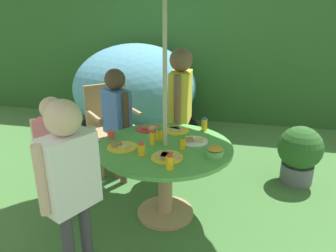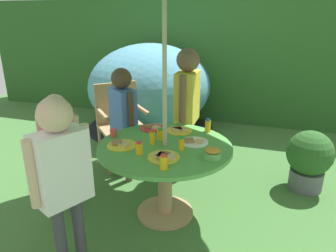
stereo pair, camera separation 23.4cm
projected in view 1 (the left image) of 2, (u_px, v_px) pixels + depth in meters
name	position (u px, v px, depth m)	size (l,w,h in m)	color
ground_plane	(165.00, 214.00, 2.93)	(10.00, 10.00, 0.02)	#3D6B33
hedge_backdrop	(207.00, 60.00, 5.46)	(9.00, 0.70, 1.99)	#285623
garden_table	(165.00, 162.00, 2.74)	(1.16, 1.16, 0.69)	tan
wooden_chair	(111.00, 120.00, 3.76)	(0.71, 0.71, 0.97)	tan
dome_tent	(136.00, 87.00, 4.94)	(2.16, 2.16, 1.33)	teal
potted_plant	(299.00, 153.00, 3.36)	(0.47, 0.47, 0.64)	#595960
child_in_yellow_shirt	(181.00, 97.00, 3.37)	(0.24, 0.48, 1.43)	#3F3F47
child_in_blue_shirt	(117.00, 112.00, 3.24)	(0.36, 0.34, 1.25)	brown
child_in_pink_shirt	(56.00, 143.00, 2.67)	(0.38, 0.22, 1.12)	brown
child_in_white_shirt	(70.00, 172.00, 1.95)	(0.31, 0.40, 1.30)	#3F3F47
snack_bowl	(215.00, 151.00, 2.48)	(0.14, 0.14, 0.08)	#66B259
plate_center_back	(167.00, 157.00, 2.44)	(0.25, 0.25, 0.03)	yellow
plate_near_right	(122.00, 147.00, 2.63)	(0.25, 0.25, 0.03)	yellow
plate_near_left	(149.00, 128.00, 3.05)	(0.24, 0.24, 0.03)	red
plate_front_edge	(194.00, 141.00, 2.75)	(0.24, 0.24, 0.03)	white
plate_far_right	(176.00, 130.00, 3.01)	(0.24, 0.24, 0.03)	yellow
juice_bottle_far_left	(141.00, 149.00, 2.48)	(0.06, 0.06, 0.11)	yellow
juice_bottle_center_front	(152.00, 138.00, 2.68)	(0.05, 0.05, 0.13)	yellow
juice_bottle_mid_left	(204.00, 124.00, 3.01)	(0.06, 0.06, 0.13)	yellow
juice_bottle_mid_right	(183.00, 143.00, 2.59)	(0.05, 0.05, 0.11)	yellow
juice_bottle_back_edge	(159.00, 134.00, 2.78)	(0.06, 0.06, 0.11)	yellow
juice_bottle_spot_a	(170.00, 162.00, 2.26)	(0.06, 0.06, 0.12)	yellow
cup_near	(111.00, 135.00, 2.82)	(0.06, 0.06, 0.07)	#E04C47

